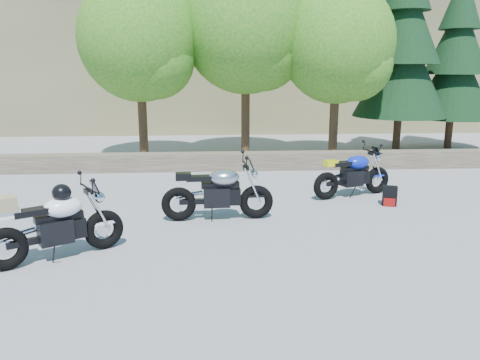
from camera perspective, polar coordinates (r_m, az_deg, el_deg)
The scene contains 12 objects.
ground at distance 8.33m, azimuth -0.94°, elevation -6.63°, with size 90.00×90.00×0.00m, color gray.
stone_wall at distance 13.57m, azimuth -2.05°, elevation 2.28°, with size 22.00×0.55×0.50m, color #4A3F31.
hillside at distance 36.28m, azimuth 1.83°, elevation 20.63°, with size 80.00×30.00×15.00m, color brown.
tree_decid_left at distance 15.12m, azimuth -11.82°, elevation 16.02°, with size 3.67×3.67×5.62m.
tree_decid_mid at distance 15.46m, azimuth 1.13°, elevation 17.73°, with size 4.08×4.08×6.24m.
tree_decid_right at distance 15.32m, azimuth 12.21°, elevation 15.46°, with size 3.54×3.54×5.41m.
conifer_near at distance 17.33m, azimuth 19.33°, elevation 15.34°, with size 3.17×3.17×7.06m.
conifer_far at distance 18.79m, azimuth 24.87°, elevation 13.40°, with size 2.82×2.82×6.27m.
silver_bike at distance 8.99m, azimuth -2.64°, elevation -1.60°, with size 2.17×0.69×1.09m.
white_bike at distance 7.63m, azimuth -21.60°, elevation -4.94°, with size 1.87×1.25×1.16m.
blue_bike at distance 10.97m, azimuth 13.63°, elevation 0.60°, with size 1.98×0.90×1.03m.
backpack at distance 10.52m, azimuth 17.78°, elevation -1.89°, with size 0.36×0.34×0.41m.
Camera 1 is at (-0.36, -7.82, 2.83)m, focal length 35.00 mm.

